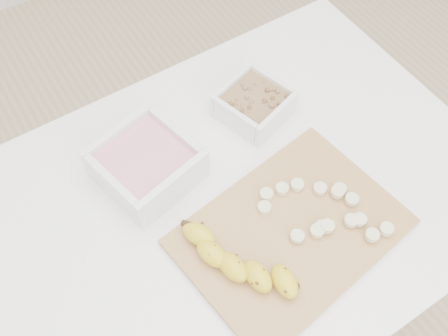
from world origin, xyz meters
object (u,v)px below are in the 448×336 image
bowl_yogurt (147,164)px  bowl_granola (254,104)px  cutting_board (290,232)px  banana (241,262)px  table (232,219)px

bowl_yogurt → bowl_granola: (0.25, 0.02, -0.01)m
bowl_granola → bowl_yogurt: bearing=-176.2°
bowl_yogurt → bowl_granola: size_ratio=1.25×
cutting_board → bowl_yogurt: bearing=122.2°
bowl_granola → cutting_board: size_ratio=0.41×
bowl_granola → cutting_board: (-0.10, -0.26, -0.02)m
bowl_yogurt → banana: bowl_yogurt is taller
table → bowl_yogurt: (-0.11, 0.13, 0.14)m
bowl_granola → cutting_board: 0.28m
cutting_board → banana: banana is taller
table → cutting_board: bearing=-69.3°
bowl_granola → banana: 0.34m
table → banana: size_ratio=4.63×
table → cutting_board: 0.16m
table → bowl_yogurt: bearing=130.9°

